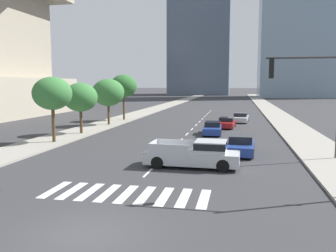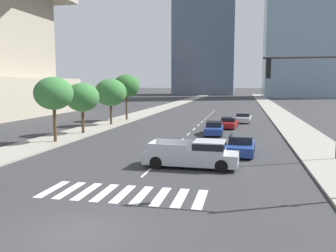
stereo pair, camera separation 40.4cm
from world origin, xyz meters
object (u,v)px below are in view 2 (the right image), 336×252
traffic_signal_near (325,96)px  sedan_blue_2 (214,129)px  street_tree_second (82,97)px  sedan_silver_3 (243,118)px  street_tree_nearest (54,94)px  street_tree_third (111,93)px  street_tree_fourth (126,86)px  sedan_blue_1 (241,146)px  sedan_red_0 (229,123)px  pickup_truck (195,154)px

traffic_signal_near → sedan_blue_2: bearing=-71.7°
street_tree_second → sedan_silver_3: bearing=43.5°
sedan_blue_2 → street_tree_nearest: 15.71m
street_tree_third → street_tree_nearest: bearing=-90.0°
sedan_blue_2 → street_tree_second: size_ratio=0.91×
traffic_signal_near → street_tree_fourth: traffic_signal_near is taller
sedan_silver_3 → street_tree_third: size_ratio=0.90×
street_tree_nearest → street_tree_second: street_tree_nearest is taller
sedan_blue_1 → traffic_signal_near: (3.57, -9.34, 3.92)m
street_tree_third → sedan_blue_1: bearing=-43.2°
street_tree_third → sedan_red_0: bearing=3.1°
sedan_blue_1 → street_tree_nearest: size_ratio=0.81×
street_tree_third → street_tree_fourth: size_ratio=0.89×
traffic_signal_near → street_tree_third: size_ratio=1.17×
pickup_truck → sedan_silver_3: bearing=85.7°
sedan_blue_1 → sedan_silver_3: (0.14, 21.89, -0.04)m
sedan_blue_2 → traffic_signal_near: bearing=16.8°
sedan_blue_2 → street_tree_nearest: bearing=-59.0°
sedan_red_0 → sedan_blue_1: size_ratio=1.02×
traffic_signal_near → sedan_blue_1: bearing=-69.1°
traffic_signal_near → sedan_silver_3: bearing=-83.7°
sedan_blue_1 → street_tree_nearest: bearing=-92.4°
sedan_red_0 → street_tree_second: bearing=-53.5°
sedan_silver_3 → street_tree_nearest: size_ratio=0.89×
sedan_blue_1 → pickup_truck: bearing=-26.1°
sedan_silver_3 → street_tree_second: street_tree_second is taller
sedan_blue_1 → traffic_signal_near: traffic_signal_near is taller
sedan_red_0 → sedan_silver_3: size_ratio=0.92×
sedan_red_0 → traffic_signal_near: traffic_signal_near is taller
sedan_silver_3 → street_tree_nearest: street_tree_nearest is taller
pickup_truck → sedan_silver_3: (2.81, 26.65, -0.24)m
pickup_truck → street_tree_nearest: size_ratio=1.05×
street_tree_third → street_tree_fourth: bearing=90.0°
sedan_blue_2 → sedan_silver_3: 12.50m
street_tree_nearest → street_tree_third: (0.00, 13.14, -0.23)m
pickup_truck → street_tree_fourth: (-12.95, 25.31, 3.93)m
sedan_blue_1 → street_tree_fourth: 26.14m
sedan_blue_2 → street_tree_second: street_tree_second is taller
sedan_silver_3 → street_tree_second: (-15.76, -14.95, 3.15)m
sedan_red_0 → sedan_silver_3: bearing=171.2°
sedan_red_0 → street_tree_nearest: size_ratio=0.82×
street_tree_third → sedan_blue_2: bearing=-21.0°
sedan_blue_2 → street_tree_third: street_tree_third is taller
sedan_red_0 → traffic_signal_near: (5.07, -24.78, 3.98)m
street_tree_third → street_tree_fourth: 5.92m
street_tree_third → sedan_silver_3: bearing=24.6°
sedan_red_0 → street_tree_second: size_ratio=0.90×
pickup_truck → street_tree_nearest: street_tree_nearest is taller
street_tree_nearest → sedan_red_0: bearing=44.6°
pickup_truck → sedan_blue_1: pickup_truck is taller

